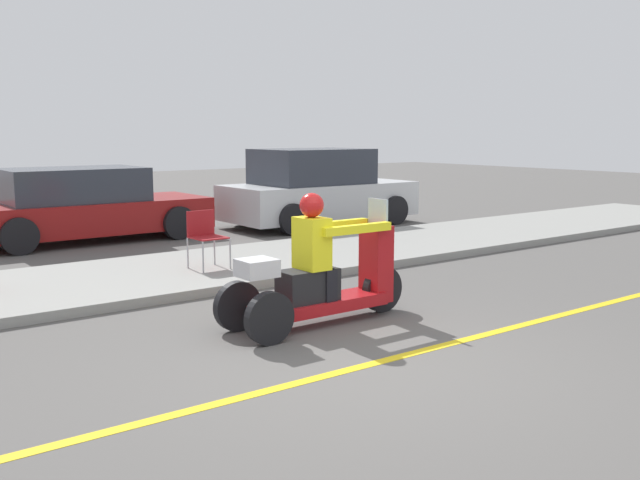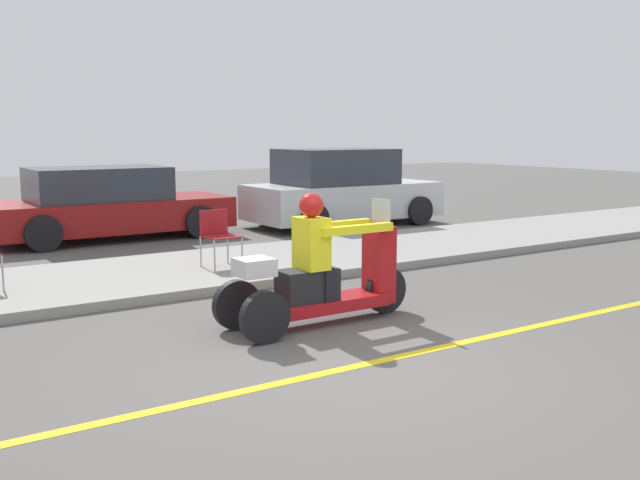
# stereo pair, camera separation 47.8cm
# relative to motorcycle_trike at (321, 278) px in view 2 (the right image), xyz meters

# --- Properties ---
(ground_plane) EXTENTS (60.00, 60.00, 0.00)m
(ground_plane) POSITION_rel_motorcycle_trike_xyz_m (-0.45, -1.36, -0.51)
(ground_plane) COLOR #565451
(lane_stripe) EXTENTS (24.00, 0.12, 0.01)m
(lane_stripe) POSITION_rel_motorcycle_trike_xyz_m (-0.01, -1.36, -0.51)
(lane_stripe) COLOR gold
(lane_stripe) RESTS_ON ground
(sidewalk_strip) EXTENTS (28.00, 2.80, 0.12)m
(sidewalk_strip) POSITION_rel_motorcycle_trike_xyz_m (-0.45, 3.24, -0.45)
(sidewalk_strip) COLOR gray
(sidewalk_strip) RESTS_ON ground
(motorcycle_trike) EXTENTS (2.28, 0.71, 1.43)m
(motorcycle_trike) POSITION_rel_motorcycle_trike_xyz_m (0.00, 0.00, 0.00)
(motorcycle_trike) COLOR black
(motorcycle_trike) RESTS_ON ground
(folding_chair_curbside) EXTENTS (0.48, 0.48, 0.82)m
(folding_chair_curbside) POSITION_rel_motorcycle_trike_xyz_m (0.23, 3.07, 0.11)
(folding_chair_curbside) COLOR #A5A8AD
(folding_chair_curbside) RESTS_ON sidewalk_strip
(parked_car_lot_left) EXTENTS (4.51, 2.02, 1.39)m
(parked_car_lot_left) POSITION_rel_motorcycle_trike_xyz_m (-0.06, 7.43, 0.15)
(parked_car_lot_left) COLOR maroon
(parked_car_lot_left) RESTS_ON ground
(parked_car_lot_far) EXTENTS (4.29, 2.08, 1.69)m
(parked_car_lot_far) POSITION_rel_motorcycle_trike_xyz_m (4.88, 6.59, 0.27)
(parked_car_lot_far) COLOR silver
(parked_car_lot_far) RESTS_ON ground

